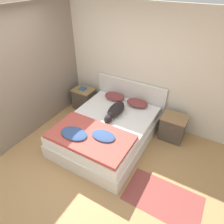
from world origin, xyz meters
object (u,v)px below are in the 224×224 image
Objects in this scene: dog at (115,110)px; nightstand_left at (84,99)px; book_stack at (83,89)px; nightstand_right at (173,127)px; pillow_left at (115,96)px; bed at (107,131)px; pillow_right at (137,103)px.

nightstand_left is at bearing 157.75° from dog.
dog is 1.29m from book_stack.
dog is at bearing -22.25° from nightstand_left.
pillow_left reaches higher than nightstand_right.
bed is 0.94m from pillow_left.
nightstand_left is 1.33m from dog.
book_stack is (-1.16, 0.75, 0.32)m from bed.
nightstand_left is 1.11× the size of pillow_right.
nightstand_left is at bearing 63.50° from book_stack.
nightstand_left is at bearing -177.57° from pillow_right.
bed is 10.35× the size of book_stack.
bed is 3.81× the size of nightstand_left.
pillow_left reaches higher than nightstand_left.
pillow_right is at bearing 2.43° from nightstand_left.
nightstand_left is at bearing -175.97° from pillow_left.
pillow_right is (-0.87, 0.06, 0.30)m from nightstand_right.
nightstand_left is 2.72× the size of book_stack.
nightstand_right is (2.31, 0.00, 0.00)m from nightstand_left.
pillow_left is 0.64m from dog.
book_stack is at bearing -174.95° from pillow_left.
book_stack reaches higher than nightstand_left.
book_stack is (-1.20, 0.47, -0.05)m from dog.
nightstand_left is 0.29m from book_stack.
pillow_right is 1.45m from book_stack.
dog reaches higher than book_stack.
dog is (1.19, -0.49, 0.34)m from nightstand_left.
nightstand_right is at bearing 0.00° from nightstand_left.
pillow_right is (0.29, 0.83, 0.32)m from bed.
bed is 1.42m from book_stack.
nightstand_left is at bearing 180.00° from nightstand_right.
pillow_left is at bearing 5.05° from book_stack.
bed is at bearing -109.04° from pillow_right.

